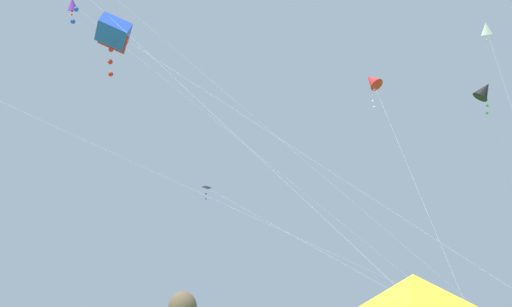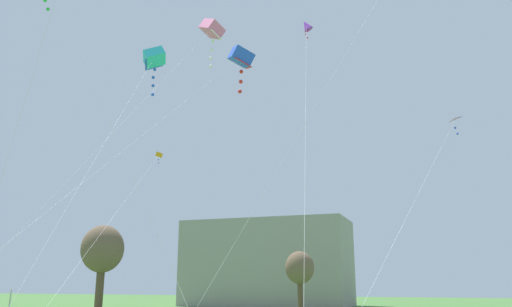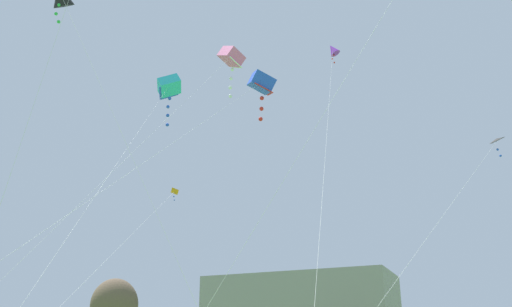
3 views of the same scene
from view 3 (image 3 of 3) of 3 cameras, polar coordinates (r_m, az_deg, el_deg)
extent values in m
ellipsoid|color=brown|center=(57.58, -13.99, -14.50)|extent=(4.49, 4.49, 4.99)
cylinder|color=silver|center=(24.51, 7.15, 2.81)|extent=(5.41, 24.26, 21.85)
cone|color=purple|center=(40.53, 7.69, 10.27)|extent=(1.00, 0.89, 1.10)
sphere|color=red|center=(40.31, 7.80, 9.72)|extent=(0.11, 0.11, 0.11)
sphere|color=red|center=(40.11, 7.64, 9.37)|extent=(0.11, 0.11, 0.11)
sphere|color=red|center=(39.95, 7.84, 9.00)|extent=(0.11, 0.11, 0.11)
cylinder|color=silver|center=(13.00, -12.67, 0.52)|extent=(7.53, 2.30, 11.79)
sphere|color=green|center=(18.42, -19.10, 13.85)|extent=(0.10, 0.10, 0.10)
sphere|color=green|center=(18.32, -19.37, 13.05)|extent=(0.10, 0.10, 0.10)
sphere|color=green|center=(18.13, -19.13, 12.34)|extent=(0.10, 0.10, 0.10)
cylinder|color=silver|center=(23.09, -12.96, -8.55)|extent=(10.43, 23.87, 11.74)
pyramid|color=orange|center=(36.97, -8.13, -3.72)|extent=(0.44, 0.60, 0.37)
sphere|color=blue|center=(36.92, -8.21, -4.29)|extent=(0.08, 0.08, 0.08)
sphere|color=blue|center=(36.85, -8.17, -4.63)|extent=(0.08, 0.08, 0.08)
cylinder|color=silver|center=(19.34, 18.24, -5.86)|extent=(4.28, 19.97, 11.73)
pyramid|color=black|center=(30.55, 22.92, 1.30)|extent=(0.95, 0.90, 0.46)
sphere|color=blue|center=(30.41, 23.01, 0.37)|extent=(0.11, 0.11, 0.11)
sphere|color=blue|center=(30.35, 23.26, -0.21)|extent=(0.11, 0.11, 0.11)
cylinder|color=silver|center=(14.82, -20.74, 6.49)|extent=(0.94, 2.27, 15.46)
cylinder|color=silver|center=(28.20, -12.23, 0.11)|extent=(0.05, 21.53, 21.95)
cube|color=pink|center=(41.27, -2.48, 9.66)|extent=(2.13, 2.01, 1.86)
cube|color=white|center=(41.05, -2.49, 9.12)|extent=(1.59, 1.80, 1.11)
sphere|color=white|center=(40.81, -2.39, 8.39)|extent=(0.25, 0.25, 0.25)
sphere|color=white|center=(40.48, -2.51, 7.51)|extent=(0.25, 0.25, 0.25)
sphere|color=white|center=(40.19, -2.59, 6.60)|extent=(0.25, 0.25, 0.25)
sphere|color=white|center=(39.78, -2.57, 5.76)|extent=(0.25, 0.25, 0.25)
cylinder|color=silver|center=(21.95, -10.60, -0.53)|extent=(0.24, 22.75, 17.33)
cube|color=blue|center=(34.69, 0.56, 7.12)|extent=(2.18, 2.08, 1.77)
cube|color=red|center=(34.48, 0.56, 6.45)|extent=(1.68, 1.95, 1.00)
sphere|color=red|center=(34.29, 0.59, 5.56)|extent=(0.25, 0.25, 0.25)
sphere|color=red|center=(33.97, 0.55, 4.50)|extent=(0.25, 0.25, 0.25)
sphere|color=red|center=(33.60, 0.46, 3.46)|extent=(0.25, 0.25, 0.25)
cylinder|color=silver|center=(23.59, -14.20, -1.69)|extent=(6.59, 17.83, 17.29)
cube|color=#2DBCD1|center=(35.39, -8.67, 6.71)|extent=(1.78, 1.65, 1.47)
cube|color=blue|center=(35.22, -8.70, 6.17)|extent=(1.36, 1.52, 0.87)
sphere|color=blue|center=(35.07, -8.63, 5.46)|extent=(0.20, 0.20, 0.20)
sphere|color=blue|center=(34.80, -8.80, 4.64)|extent=(0.20, 0.20, 0.20)
sphere|color=blue|center=(34.55, -8.82, 3.78)|extent=(0.20, 0.20, 0.20)
sphere|color=blue|center=(34.39, -8.86, 2.86)|extent=(0.20, 0.20, 0.20)
cylinder|color=silver|center=(16.52, 9.26, 8.00)|extent=(9.17, 5.63, 18.28)
camera|label=1|loc=(36.50, -48.44, -11.49)|focal=40.00mm
camera|label=2|loc=(2.08, -20.27, 37.20)|focal=35.00mm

